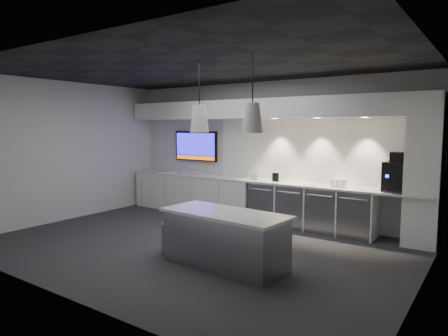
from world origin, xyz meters
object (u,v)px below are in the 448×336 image
Objects in this scene: wall_tv at (196,146)px; island at (225,239)px; bin at (172,238)px; coffee_machine at (397,176)px.

wall_tv is 0.64× the size of island.
bin is (1.86, -2.95, -1.32)m from wall_tv.
wall_tv is at bearing -174.65° from coffee_machine.
bin is at bearing -177.21° from island.
island is 4.06× the size of bin.
bin is 0.70× the size of coffee_machine.
coffee_machine reaches higher than bin.
wall_tv reaches higher than bin.
wall_tv is at bearing 138.76° from island.
bin is (-1.05, 0.03, -0.17)m from island.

